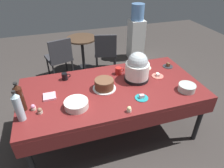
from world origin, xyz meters
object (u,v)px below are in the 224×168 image
object	(u,v)px
maroon_chair_right	(106,50)
soda_bottle_cola	(20,98)
ceramic_snack_bowl	(76,104)
maroon_chair_left	(59,56)
dessert_plate_cream	(145,67)
cupcake_mint	(129,109)
cupcake_rose	(33,107)
soda_bottle_water	(18,107)
dessert_plate_coral	(158,76)
slow_cooker	(137,68)
coffee_mug_red	(118,71)
dessert_plate_charcoal	(168,66)
coffee_mug_black	(65,76)
cupcake_lemon	(40,111)
dessert_plate_teal	(142,97)
potluck_table	(112,91)
glass_salad_bowl	(187,88)
round_cafe_table	(82,48)
frosted_layer_cake	(104,84)
water_cooler	(136,34)

from	to	relation	value
maroon_chair_right	soda_bottle_cola	bearing A→B (deg)	-128.25
ceramic_snack_bowl	maroon_chair_left	bearing A→B (deg)	91.82
dessert_plate_cream	cupcake_mint	distance (m)	0.98
cupcake_rose	soda_bottle_water	xyz separation A→B (m)	(-0.10, -0.12, 0.13)
dessert_plate_coral	slow_cooker	bearing A→B (deg)	177.78
coffee_mug_red	dessert_plate_charcoal	bearing A→B (deg)	-1.35
coffee_mug_black	coffee_mug_red	xyz separation A→B (m)	(0.71, -0.07, 0.00)
dessert_plate_cream	cupcake_lemon	distance (m)	1.54
dessert_plate_teal	cupcake_mint	size ratio (longest dim) A/B	2.25
potluck_table	dessert_plate_cream	distance (m)	0.69
glass_salad_bowl	cupcake_lemon	size ratio (longest dim) A/B	2.99
dessert_plate_coral	cupcake_lemon	distance (m)	1.53
dessert_plate_charcoal	cupcake_lemon	xyz separation A→B (m)	(-1.77, -0.49, 0.02)
dessert_plate_charcoal	round_cafe_table	world-z (taller)	dessert_plate_charcoal
dessert_plate_teal	maroon_chair_right	distance (m)	1.98
frosted_layer_cake	slow_cooker	bearing A→B (deg)	9.45
cupcake_mint	coffee_mug_black	bearing A→B (deg)	124.16
cupcake_rose	cupcake_lemon	bearing A→B (deg)	-49.44
slow_cooker	soda_bottle_cola	distance (m)	1.38
slow_cooker	soda_bottle_cola	world-z (taller)	slow_cooker
dessert_plate_teal	coffee_mug_black	world-z (taller)	coffee_mug_black
potluck_table	maroon_chair_right	xyz separation A→B (m)	(0.38, 1.66, -0.20)
coffee_mug_black	ceramic_snack_bowl	bearing A→B (deg)	-84.68
ceramic_snack_bowl	dessert_plate_charcoal	distance (m)	1.49
glass_salad_bowl	ceramic_snack_bowl	world-z (taller)	glass_salad_bowl
dessert_plate_charcoal	soda_bottle_water	size ratio (longest dim) A/B	0.42
dessert_plate_charcoal	soda_bottle_cola	size ratio (longest dim) A/B	0.43
ceramic_snack_bowl	dessert_plate_coral	distance (m)	1.17
dessert_plate_cream	maroon_chair_right	size ratio (longest dim) A/B	0.20
cupcake_rose	maroon_chair_left	size ratio (longest dim) A/B	0.08
dessert_plate_charcoal	dessert_plate_teal	bearing A→B (deg)	-139.73
dessert_plate_teal	frosted_layer_cake	bearing A→B (deg)	138.70
dessert_plate_charcoal	dessert_plate_coral	world-z (taller)	dessert_plate_charcoal
glass_salad_bowl	maroon_chair_left	world-z (taller)	maroon_chair_left
water_cooler	dessert_plate_charcoal	bearing A→B (deg)	-99.41
cupcake_lemon	dessert_plate_teal	bearing A→B (deg)	-4.16
cupcake_lemon	maroon_chair_left	size ratio (longest dim) A/B	0.08
slow_cooker	cupcake_lemon	xyz separation A→B (m)	(-1.20, -0.31, -0.14)
cupcake_mint	soda_bottle_cola	bearing A→B (deg)	160.91
dessert_plate_teal	maroon_chair_left	xyz separation A→B (m)	(-0.79, 1.96, -0.27)
maroon_chair_right	water_cooler	bearing A→B (deg)	27.88
frosted_layer_cake	round_cafe_table	world-z (taller)	frosted_layer_cake
frosted_layer_cake	soda_bottle_water	size ratio (longest dim) A/B	0.82
dessert_plate_charcoal	maroon_chair_right	world-z (taller)	maroon_chair_right
frosted_layer_cake	dessert_plate_charcoal	distance (m)	1.06
dessert_plate_coral	cupcake_mint	size ratio (longest dim) A/B	2.31
dessert_plate_teal	dessert_plate_cream	xyz separation A→B (m)	(0.34, 0.63, -0.00)
dessert_plate_cream	soda_bottle_cola	world-z (taller)	soda_bottle_cola
soda_bottle_water	dessert_plate_cream	bearing A→B (deg)	20.18
frosted_layer_cake	potluck_table	bearing A→B (deg)	-2.77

